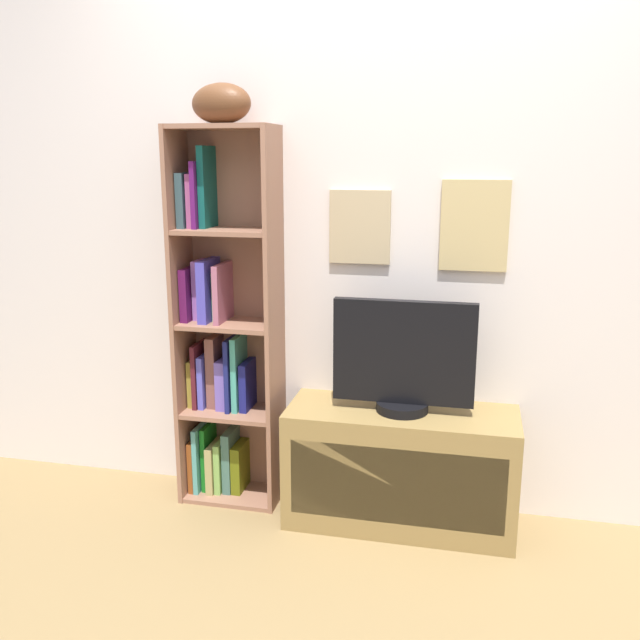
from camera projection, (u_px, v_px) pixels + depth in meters
name	position (u px, v px, depth m)	size (l,w,h in m)	color
back_wall	(382.00, 245.00, 2.97)	(4.80, 0.08, 2.38)	silver
bookshelf	(222.00, 339.00, 3.10)	(0.45, 0.26, 1.70)	#8F624C
football	(221.00, 104.00, 2.82)	(0.28, 0.17, 0.17)	brown
tv_stand	(400.00, 467.00, 2.95)	(0.98, 0.38, 0.52)	olive
television	(404.00, 359.00, 2.83)	(0.59, 0.22, 0.48)	black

